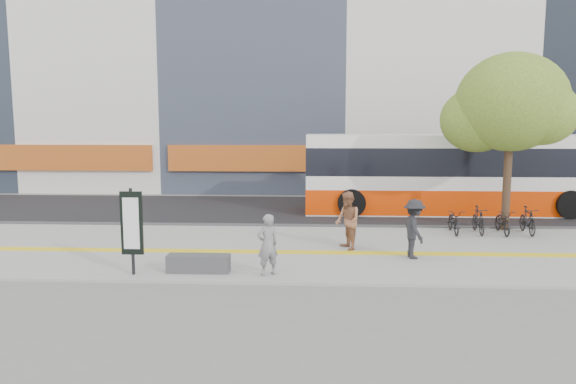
{
  "coord_description": "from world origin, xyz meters",
  "views": [
    {
      "loc": [
        0.35,
        -14.33,
        3.9
      ],
      "look_at": [
        -0.45,
        2.0,
        1.75
      ],
      "focal_mm": 33.07,
      "sensor_mm": 36.0,
      "label": 1
    }
  ],
  "objects_px": {
    "pedestrian_tan": "(347,221)",
    "bus": "(452,176)",
    "signboard": "(132,224)",
    "street_tree": "(509,105)",
    "seated_woman": "(268,245)",
    "bench": "(199,263)",
    "pedestrian_dark": "(414,229)"
  },
  "relations": [
    {
      "from": "seated_woman",
      "to": "signboard",
      "type": "bearing_deg",
      "value": -29.08
    },
    {
      "from": "bus",
      "to": "seated_woman",
      "type": "height_order",
      "value": "bus"
    },
    {
      "from": "signboard",
      "to": "street_tree",
      "type": "height_order",
      "value": "street_tree"
    },
    {
      "from": "pedestrian_tan",
      "to": "bus",
      "type": "bearing_deg",
      "value": 125.82
    },
    {
      "from": "signboard",
      "to": "bus",
      "type": "relative_size",
      "value": 0.18
    },
    {
      "from": "bench",
      "to": "street_tree",
      "type": "distance_m",
      "value": 12.23
    },
    {
      "from": "signboard",
      "to": "bus",
      "type": "xyz_separation_m",
      "value": [
        10.47,
        10.01,
        0.26
      ]
    },
    {
      "from": "pedestrian_dark",
      "to": "bus",
      "type": "bearing_deg",
      "value": -29.49
    },
    {
      "from": "signboard",
      "to": "pedestrian_tan",
      "type": "relative_size",
      "value": 1.25
    },
    {
      "from": "bench",
      "to": "street_tree",
      "type": "bearing_deg",
      "value": 31.62
    },
    {
      "from": "bench",
      "to": "pedestrian_dark",
      "type": "relative_size",
      "value": 0.95
    },
    {
      "from": "bench",
      "to": "pedestrian_tan",
      "type": "distance_m",
      "value": 4.81
    },
    {
      "from": "street_tree",
      "to": "pedestrian_dark",
      "type": "relative_size",
      "value": 3.75
    },
    {
      "from": "signboard",
      "to": "pedestrian_dark",
      "type": "relative_size",
      "value": 1.31
    },
    {
      "from": "bench",
      "to": "bus",
      "type": "bearing_deg",
      "value": 47.57
    },
    {
      "from": "signboard",
      "to": "seated_woman",
      "type": "height_order",
      "value": "signboard"
    },
    {
      "from": "bench",
      "to": "pedestrian_dark",
      "type": "height_order",
      "value": "pedestrian_dark"
    },
    {
      "from": "signboard",
      "to": "street_tree",
      "type": "distance_m",
      "value": 13.4
    },
    {
      "from": "bus",
      "to": "pedestrian_tan",
      "type": "relative_size",
      "value": 7.09
    },
    {
      "from": "pedestrian_tan",
      "to": "pedestrian_dark",
      "type": "bearing_deg",
      "value": 43.1
    },
    {
      "from": "street_tree",
      "to": "pedestrian_tan",
      "type": "distance_m",
      "value": 7.6
    },
    {
      "from": "pedestrian_dark",
      "to": "street_tree",
      "type": "bearing_deg",
      "value": -51.14
    },
    {
      "from": "signboard",
      "to": "pedestrian_tan",
      "type": "distance_m",
      "value": 6.31
    },
    {
      "from": "bench",
      "to": "pedestrian_tan",
      "type": "xyz_separation_m",
      "value": [
        3.97,
        2.63,
        0.66
      ]
    },
    {
      "from": "street_tree",
      "to": "seated_woman",
      "type": "bearing_deg",
      "value": -142.13
    },
    {
      "from": "bus",
      "to": "seated_woman",
      "type": "distance_m",
      "value": 12.17
    },
    {
      "from": "street_tree",
      "to": "seated_woman",
      "type": "distance_m",
      "value": 10.75
    },
    {
      "from": "bus",
      "to": "pedestrian_tan",
      "type": "distance_m",
      "value": 8.62
    },
    {
      "from": "street_tree",
      "to": "bus",
      "type": "bearing_deg",
      "value": 103.94
    },
    {
      "from": "seated_woman",
      "to": "street_tree",
      "type": "bearing_deg",
      "value": -173.27
    },
    {
      "from": "bench",
      "to": "pedestrian_dark",
      "type": "distance_m",
      "value": 6.06
    },
    {
      "from": "signboard",
      "to": "pedestrian_tan",
      "type": "height_order",
      "value": "signboard"
    }
  ]
}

